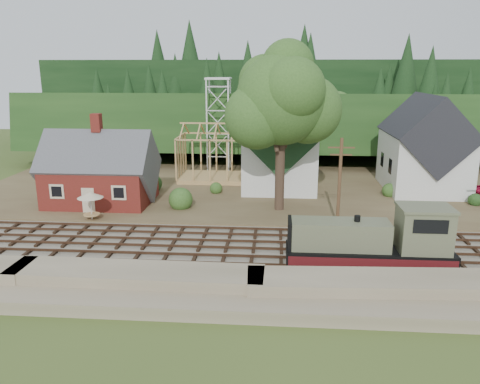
# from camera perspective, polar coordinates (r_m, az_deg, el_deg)

# --- Properties ---
(ground) EXTENTS (140.00, 140.00, 0.00)m
(ground) POSITION_cam_1_polar(r_m,az_deg,el_deg) (36.38, 1.66, -7.04)
(ground) COLOR #384C1E
(ground) RESTS_ON ground
(embankment) EXTENTS (64.00, 5.00, 1.60)m
(embankment) POSITION_cam_1_polar(r_m,az_deg,el_deg) (28.68, 0.81, -13.37)
(embankment) COLOR #7F7259
(embankment) RESTS_ON ground
(railroad_bed) EXTENTS (64.00, 11.00, 0.16)m
(railroad_bed) POSITION_cam_1_polar(r_m,az_deg,el_deg) (36.35, 1.66, -6.93)
(railroad_bed) COLOR #726B5B
(railroad_bed) RESTS_ON ground
(village_flat) EXTENTS (64.00, 26.00, 0.30)m
(village_flat) POSITION_cam_1_polar(r_m,az_deg,el_deg) (53.46, 2.60, 0.30)
(village_flat) COLOR brown
(village_flat) RESTS_ON ground
(hillside) EXTENTS (70.00, 28.96, 12.74)m
(hillside) POSITION_cam_1_polar(r_m,az_deg,el_deg) (76.95, 3.18, 4.66)
(hillside) COLOR #1E3F19
(hillside) RESTS_ON ground
(ridge) EXTENTS (80.00, 20.00, 12.00)m
(ridge) POSITION_cam_1_polar(r_m,az_deg,el_deg) (92.74, 3.41, 6.40)
(ridge) COLOR black
(ridge) RESTS_ON ground
(depot) EXTENTS (10.80, 7.41, 9.00)m
(depot) POSITION_cam_1_polar(r_m,az_deg,el_deg) (49.14, -16.65, 2.06)
(depot) COLOR #5B1E14
(depot) RESTS_ON village_flat
(church) EXTENTS (8.40, 15.17, 13.00)m
(church) POSITION_cam_1_polar(r_m,az_deg,el_deg) (54.06, 4.85, 5.87)
(church) COLOR silver
(church) RESTS_ON village_flat
(farmhouse) EXTENTS (8.40, 10.80, 10.60)m
(farmhouse) POSITION_cam_1_polar(r_m,az_deg,el_deg) (55.92, 21.53, 4.86)
(farmhouse) COLOR silver
(farmhouse) RESTS_ON village_flat
(timber_frame) EXTENTS (8.20, 6.20, 6.99)m
(timber_frame) POSITION_cam_1_polar(r_m,az_deg,el_deg) (57.17, -3.27, 4.44)
(timber_frame) COLOR tan
(timber_frame) RESTS_ON village_flat
(lattice_tower) EXTENTS (3.20, 3.20, 12.12)m
(lattice_tower) POSITION_cam_1_polar(r_m,az_deg,el_deg) (62.29, -2.63, 11.58)
(lattice_tower) COLOR silver
(lattice_tower) RESTS_ON village_flat
(big_tree) EXTENTS (10.90, 8.40, 14.70)m
(big_tree) POSITION_cam_1_polar(r_m,az_deg,el_deg) (43.94, 5.28, 10.42)
(big_tree) COLOR #38281E
(big_tree) RESTS_ON village_flat
(telegraph_pole_near) EXTENTS (2.20, 0.28, 8.00)m
(telegraph_pole_near) POSITION_cam_1_polar(r_m,az_deg,el_deg) (40.39, 12.04, 1.18)
(telegraph_pole_near) COLOR #4C331E
(telegraph_pole_near) RESTS_ON ground
(locomotive) EXTENTS (11.14, 2.78, 4.48)m
(locomotive) POSITION_cam_1_polar(r_m,az_deg,el_deg) (33.56, 16.23, -5.91)
(locomotive) COLOR black
(locomotive) RESTS_ON railroad_bed
(car_blue) EXTENTS (2.86, 3.62, 1.15)m
(car_blue) POSITION_cam_1_polar(r_m,az_deg,el_deg) (47.24, -12.99, -1.12)
(car_blue) COLOR #569BB9
(car_blue) RESTS_ON village_flat
(car_green) EXTENTS (4.24, 2.71, 1.32)m
(car_green) POSITION_cam_1_polar(r_m,az_deg,el_deg) (54.10, -20.47, 0.42)
(car_green) COLOR #85A975
(car_green) RESTS_ON village_flat
(patio_set) EXTENTS (2.29, 2.29, 2.54)m
(patio_set) POSITION_cam_1_polar(r_m,az_deg,el_deg) (43.97, -17.80, -0.50)
(patio_set) COLOR silver
(patio_set) RESTS_ON village_flat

